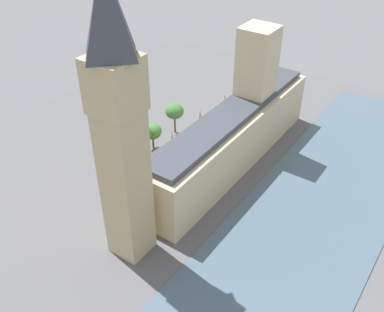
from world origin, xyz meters
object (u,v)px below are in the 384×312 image
pedestrian_near_tower (247,114)px  plane_tree_midblock (175,111)px  pedestrian_opposite_hall (220,137)px  street_lamp_slot_13 (98,174)px  car_yellow_cab_trailing (228,108)px  street_lamp_slot_12 (145,140)px  car_blue_leading (164,158)px  plane_tree_slot_11 (153,132)px  pedestrian_far_end (165,184)px  plane_tree_slot_10 (129,141)px  double_decker_bus_under_trees (140,180)px  car_black_corner (206,123)px  parliament_building (234,130)px  clock_tower (119,125)px  plane_tree_kerbside (139,135)px  car_silver_by_river_gate (188,143)px

pedestrian_near_tower → plane_tree_midblock: plane_tree_midblock is taller
pedestrian_opposite_hall → street_lamp_slot_13: bearing=93.4°
car_yellow_cab_trailing → street_lamp_slot_13: size_ratio=0.66×
plane_tree_midblock → street_lamp_slot_12: (0.11, 14.10, -2.97)m
car_blue_leading → plane_tree_slot_11: (6.65, -3.15, 4.88)m
pedestrian_opposite_hall → plane_tree_midblock: plane_tree_midblock is taller
car_yellow_cab_trailing → pedestrian_far_end: (-7.48, 44.92, -0.16)m
plane_tree_midblock → plane_tree_slot_10: (0.34, 20.43, 0.08)m
double_decker_bus_under_trees → plane_tree_slot_10: plane_tree_slot_10 is taller
car_yellow_cab_trailing → car_black_corner: (0.80, 12.98, -0.01)m
plane_tree_slot_11 → parliament_building: bearing=-158.5°
pedestrian_opposite_hall → plane_tree_midblock: 16.15m
parliament_building → pedestrian_near_tower: bearing=-70.3°
pedestrian_far_end → car_yellow_cab_trailing: bearing=-92.8°
clock_tower → plane_tree_kerbside: (21.75, -28.53, -25.01)m
double_decker_bus_under_trees → street_lamp_slot_12: bearing=-53.0°
pedestrian_opposite_hall → car_black_corner: bearing=-3.8°
car_blue_leading → plane_tree_slot_11: plane_tree_slot_11 is taller
pedestrian_near_tower → car_blue_leading: bearing=-26.7°
street_lamp_slot_12 → street_lamp_slot_13: (-0.66, 19.80, 0.32)m
car_black_corner → car_silver_by_river_gate: bearing=103.2°
car_black_corner → pedestrian_near_tower: (-8.07, -12.98, -0.18)m
car_yellow_cab_trailing → pedestrian_opposite_hall: (-7.31, 16.98, -0.19)m
pedestrian_opposite_hall → car_blue_leading: bearing=91.5°
car_blue_leading → parliament_building: bearing=41.5°
car_blue_leading → pedestrian_far_end: bearing=-47.1°
double_decker_bus_under_trees → pedestrian_far_end: bearing=-134.4°
double_decker_bus_under_trees → plane_tree_slot_11: (9.13, -16.85, 3.13)m
double_decker_bus_under_trees → street_lamp_slot_13: bearing=38.2°
car_black_corner → clock_tower: bearing=110.2°
car_black_corner → street_lamp_slot_12: size_ratio=0.64×
car_blue_leading → pedestrian_far_end: car_blue_leading is taller
car_black_corner → plane_tree_slot_11: plane_tree_slot_11 is taller
double_decker_bus_under_trees → pedestrian_far_end: double_decker_bus_under_trees is taller
pedestrian_far_end → street_lamp_slot_13: 17.69m
car_black_corner → pedestrian_far_end: bearing=108.4°
car_black_corner → plane_tree_slot_10: (6.12, 29.13, 6.66)m
plane_tree_kerbside → car_silver_by_river_gate: bearing=-123.0°
plane_tree_midblock → plane_tree_slot_10: bearing=89.1°
car_yellow_cab_trailing → pedestrian_near_tower: (-7.27, -0.00, -0.19)m
clock_tower → pedestrian_opposite_hall: bearing=-81.3°
plane_tree_kerbside → plane_tree_midblock: bearing=-91.1°
pedestrian_near_tower → plane_tree_slot_11: size_ratio=0.19×
car_silver_by_river_gate → plane_tree_midblock: (7.81, -3.71, 6.57)m
parliament_building → street_lamp_slot_13: size_ratio=9.82×
plane_tree_slot_11 → double_decker_bus_under_trees: bearing=118.5°
parliament_building → street_lamp_slot_12: bearing=28.1°
parliament_building → car_silver_by_river_gate: (14.56, 1.59, -8.98)m
plane_tree_kerbside → street_lamp_slot_13: bearing=92.8°
street_lamp_slot_12 → plane_tree_slot_11: bearing=-92.9°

